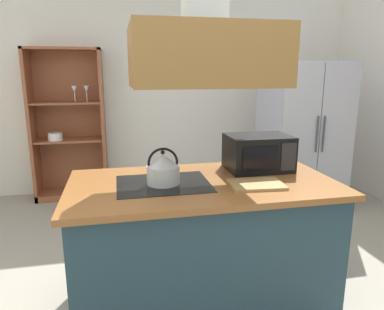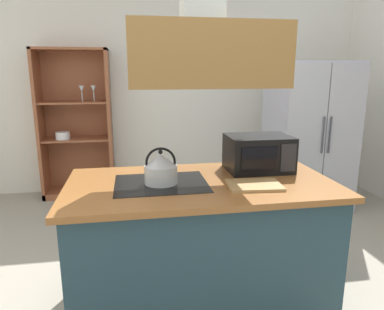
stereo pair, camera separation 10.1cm
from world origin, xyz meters
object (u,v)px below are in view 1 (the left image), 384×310
refrigerator (302,136)px  dish_cabinet (69,133)px  cutting_board (256,184)px  kettle (163,169)px  microwave (258,153)px

refrigerator → dish_cabinet: (-2.78, 0.90, -0.02)m
dish_cabinet → cutting_board: 3.07m
dish_cabinet → kettle: size_ratio=7.92×
refrigerator → kettle: refrigerator is taller
microwave → refrigerator: bearing=51.0°
kettle → cutting_board: (0.58, -0.16, -0.09)m
cutting_board → microwave: microwave is taller
dish_cabinet → kettle: (0.89, -2.53, 0.15)m
refrigerator → dish_cabinet: 2.93m
kettle → cutting_board: size_ratio=0.70×
kettle → microwave: size_ratio=0.52×
refrigerator → cutting_board: bearing=-126.2°
refrigerator → microwave: 1.84m
dish_cabinet → cutting_board: dish_cabinet is taller
refrigerator → kettle: 2.50m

